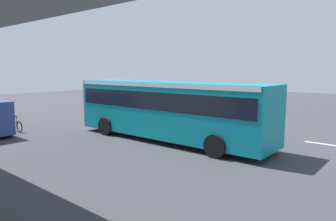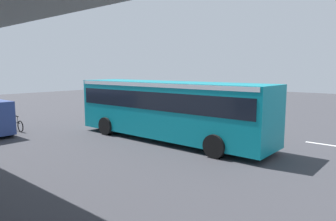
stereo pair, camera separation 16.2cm
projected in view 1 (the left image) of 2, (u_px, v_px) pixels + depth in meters
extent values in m
plane|color=#38383D|center=(194.00, 138.00, 17.05)|extent=(80.00, 80.00, 0.00)
cube|color=#0C8493|center=(168.00, 109.00, 16.32)|extent=(11.50, 2.55, 2.86)
cube|color=black|center=(168.00, 99.00, 16.26)|extent=(11.04, 2.59, 0.90)
cube|color=white|center=(168.00, 84.00, 16.15)|extent=(11.27, 2.58, 0.20)
cube|color=black|center=(100.00, 96.00, 19.92)|extent=(0.04, 2.24, 1.20)
cylinder|color=black|center=(106.00, 126.00, 17.83)|extent=(1.04, 0.30, 1.04)
cylinder|color=black|center=(137.00, 121.00, 19.78)|extent=(1.04, 0.30, 1.04)
cylinder|color=black|center=(215.00, 146.00, 13.18)|extent=(1.04, 0.30, 1.04)
cylinder|color=black|center=(242.00, 136.00, 15.13)|extent=(1.04, 0.30, 1.04)
cylinder|color=black|center=(9.00, 130.00, 17.57)|extent=(0.68, 0.22, 0.68)
torus|color=black|center=(12.00, 125.00, 19.20)|extent=(0.72, 0.06, 0.72)
torus|color=black|center=(19.00, 127.00, 18.53)|extent=(0.72, 0.06, 0.72)
cube|color=black|center=(15.00, 123.00, 18.84)|extent=(0.89, 0.04, 0.04)
cylinder|color=black|center=(16.00, 120.00, 18.70)|extent=(0.03, 0.03, 0.40)
cube|color=black|center=(16.00, 117.00, 18.67)|extent=(0.20, 0.08, 0.04)
cylinder|color=black|center=(12.00, 116.00, 19.04)|extent=(0.02, 0.44, 0.02)
cylinder|color=#2D2D38|center=(197.00, 126.00, 18.53)|extent=(0.32, 0.32, 0.85)
cylinder|color=navy|center=(197.00, 113.00, 18.43)|extent=(0.38, 0.38, 0.70)
sphere|color=tan|center=(197.00, 105.00, 18.36)|extent=(0.22, 0.22, 0.22)
cube|color=silver|center=(326.00, 144.00, 15.65)|extent=(2.00, 0.20, 0.01)
cube|color=silver|center=(252.00, 134.00, 18.18)|extent=(2.00, 0.20, 0.01)
cube|color=silver|center=(196.00, 126.00, 20.71)|extent=(2.00, 0.20, 0.01)
cube|color=silver|center=(153.00, 120.00, 23.23)|extent=(2.00, 0.20, 0.01)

